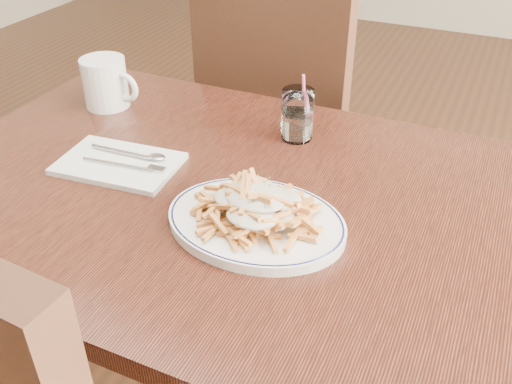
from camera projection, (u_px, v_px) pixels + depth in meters
The scene contains 8 objects.
table at pixel (233, 224), 1.08m from camera, with size 1.20×0.80×0.75m.
chair_far at pixel (287, 123), 1.67m from camera, with size 0.52×0.52×0.99m.
fries_plate at pixel (256, 222), 0.94m from camera, with size 0.37×0.35×0.02m.
loaded_fries at pixel (256, 202), 0.92m from camera, with size 0.24×0.21×0.06m.
napkin at pixel (119, 164), 1.10m from camera, with size 0.23×0.15×0.01m, color silver.
cutlery at pixel (120, 159), 1.10m from camera, with size 0.19×0.08×0.01m.
water_glass at pixel (297, 118), 1.18m from camera, with size 0.07×0.07×0.15m.
coffee_mug at pixel (106, 83), 1.30m from camera, with size 0.14×0.10×0.11m.
Camera 1 is at (0.40, -0.77, 1.33)m, focal length 40.00 mm.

